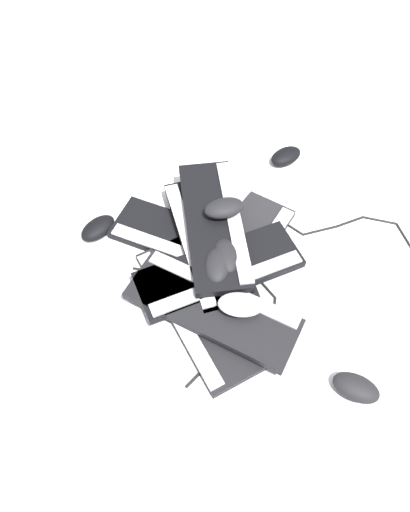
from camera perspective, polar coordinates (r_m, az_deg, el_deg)
ground_plane at (r=1.24m, az=-2.28°, el=-3.47°), size 3.20×3.20×0.00m
keyboard_0 at (r=1.27m, az=4.08°, el=0.06°), size 0.41×0.42×0.03m
keyboard_1 at (r=1.30m, az=-2.17°, el=1.90°), size 0.45×0.37×0.03m
keyboard_2 at (r=1.18m, az=-1.12°, el=-6.63°), size 0.27×0.46×0.03m
keyboard_3 at (r=1.21m, az=1.78°, el=-1.67°), size 0.46×0.23×0.03m
keyboard_4 at (r=1.15m, az=0.98°, el=-6.45°), size 0.44×0.40×0.03m
keyboard_5 at (r=1.26m, az=0.30°, el=2.03°), size 0.18×0.45×0.03m
keyboard_6 at (r=1.26m, az=1.20°, el=4.12°), size 0.18×0.45×0.03m
mouse_0 at (r=1.12m, az=4.42°, el=-6.09°), size 0.12×0.10×0.04m
mouse_1 at (r=1.35m, az=-13.24°, el=3.44°), size 0.13×0.12×0.04m
mouse_2 at (r=1.53m, az=10.07°, el=12.20°), size 0.13×0.10×0.04m
mouse_3 at (r=1.15m, az=18.34°, el=-15.36°), size 0.13×0.12×0.04m
mouse_4 at (r=1.19m, az=2.66°, el=-0.02°), size 0.07×0.11×0.04m
mouse_5 at (r=1.17m, az=1.54°, el=-1.17°), size 0.09×0.12×0.04m
mouse_6 at (r=1.25m, az=2.41°, el=6.02°), size 0.12×0.07×0.04m
cable_0 at (r=1.20m, az=2.00°, el=-5.66°), size 0.36×0.36×0.01m
cable_1 at (r=1.39m, az=20.14°, el=1.73°), size 0.33×0.35×0.01m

